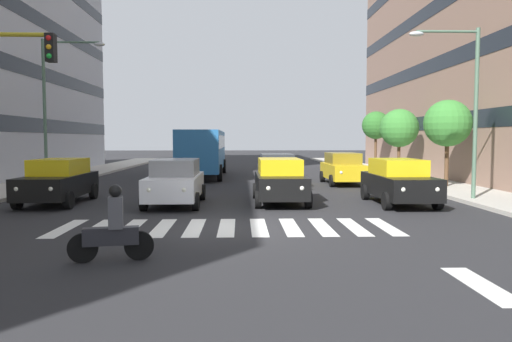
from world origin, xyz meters
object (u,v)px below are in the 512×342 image
Objects in this scene: car_row2_0 at (277,170)px; car_3 at (58,181)px; car_0 at (398,181)px; motorcycle_with_rider at (113,230)px; car_2 at (175,181)px; bus_behind_traffic at (203,148)px; street_tree_2 at (399,128)px; street_tree_1 at (448,124)px; car_row2_1 at (343,168)px; car_1 at (280,180)px; street_lamp_left at (465,94)px; street_tree_3 at (376,126)px; street_lamp_right at (55,96)px.

car_3 is at bearing 33.36° from car_row2_0.
car_0 is 11.91m from motorcycle_with_rider.
car_2 is 1.00× the size of car_row2_0.
street_tree_2 is at bearing 172.67° from bus_behind_traffic.
car_3 is at bearing 15.53° from street_tree_1.
bus_behind_traffic is at bearing -58.41° from car_0.
car_0 is 2.63× the size of motorcycle_with_rider.
street_tree_1 is at bearing 91.23° from street_tree_2.
car_row2_1 is 18.30m from motorcycle_with_rider.
street_lamp_left reaches higher than car_1.
car_row2_1 is 2.63× the size of motorcycle_with_rider.
car_row2_1 is (0.37, -8.11, 0.00)m from car_0.
street_tree_3 is at bearing -91.05° from street_tree_1.
car_1 is 0.60× the size of street_lamp_right.
street_lamp_right is at bearing -30.17° from car_1.
bus_behind_traffic is 17.43m from street_lamp_left.
street_lamp_right is at bearing 14.92° from street_tree_2.
street_tree_1 reaches higher than car_1.
street_tree_1 reaches higher than motorcycle_with_rider.
motorcycle_with_rider is 14.77m from street_lamp_left.
car_0 is 0.42× the size of bus_behind_traffic.
car_0 is 1.00× the size of car_row2_1.
street_tree_3 is (-4.43, -18.73, 2.62)m from car_0.
car_3 is 0.42× the size of bus_behind_traffic.
street_tree_3 is at bearing -115.77° from motorcycle_with_rider.
street_tree_3 is at bearing -95.39° from street_lamp_left.
car_row2_0 is 1.00× the size of car_row2_1.
street_tree_2 reaches higher than car_row2_1.
street_tree_1 is at bearing 149.12° from car_row2_1.
street_tree_1 is (-8.65, -4.82, 2.35)m from car_1.
street_tree_2 is at bearing -88.77° from street_tree_1.
street_lamp_right is (18.15, -6.38, 0.45)m from street_lamp_left.
car_1 and car_2 have the same top height.
street_lamp_left is 1.57× the size of street_tree_2.
car_row2_1 is 1.04× the size of street_tree_1.
car_0 is 1.00× the size of car_2.
street_lamp_left is 11.69m from street_tree_2.
street_tree_2 is (-12.49, -11.98, 2.27)m from car_2.
street_tree_1 is at bearing 172.79° from car_row2_0.
car_1 is at bearing 63.90° from street_tree_3.
street_lamp_left is 1.55× the size of street_tree_1.
car_row2_0 is 1.00× the size of street_tree_3.
car_row2_1 is at bearing -116.70° from motorcycle_with_rider.
car_row2_0 is at bearing -40.60° from street_lamp_left.
car_2 and car_row2_0 have the same top height.
street_tree_3 reaches higher than motorcycle_with_rider.
street_lamp_left reaches higher than car_3.
car_0 is at bearing 11.77° from street_lamp_left.
street_tree_3 is (-4.80, -10.62, 2.62)m from car_row2_1.
car_1 is at bearing 149.83° from street_lamp_right.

